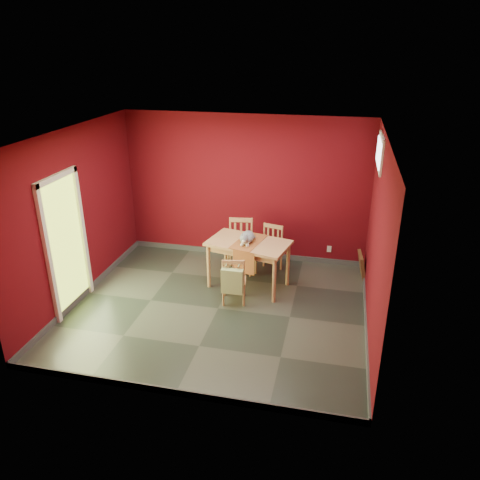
% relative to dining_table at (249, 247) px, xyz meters
% --- Properties ---
extents(ground, '(4.50, 4.50, 0.00)m').
position_rel_dining_table_xyz_m(ground, '(-0.31, -0.83, -0.71)').
color(ground, '#2D342D').
rests_on(ground, ground).
extents(room_shell, '(4.50, 4.50, 4.50)m').
position_rel_dining_table_xyz_m(room_shell, '(-0.31, -0.83, -0.66)').
color(room_shell, '#540810').
rests_on(room_shell, ground).
extents(doorway, '(0.06, 1.01, 2.13)m').
position_rel_dining_table_xyz_m(doorway, '(-2.54, -1.23, 0.41)').
color(doorway, '#B7D838').
rests_on(doorway, ground).
extents(window, '(0.05, 0.90, 0.50)m').
position_rel_dining_table_xyz_m(window, '(1.91, 0.17, 1.64)').
color(window, white).
rests_on(window, room_shell).
extents(outlet_plate, '(0.08, 0.02, 0.12)m').
position_rel_dining_table_xyz_m(outlet_plate, '(1.29, 1.16, -0.41)').
color(outlet_plate, silver).
rests_on(outlet_plate, room_shell).
extents(dining_table, '(1.44, 1.03, 0.82)m').
position_rel_dining_table_xyz_m(dining_table, '(0.00, 0.00, 0.00)').
color(dining_table, tan).
rests_on(dining_table, ground).
extents(table_runner, '(0.53, 0.85, 0.39)m').
position_rel_dining_table_xyz_m(table_runner, '(0.00, -0.13, 0.04)').
color(table_runner, '#954F26').
rests_on(table_runner, dining_table).
extents(chair_far_left, '(0.51, 0.51, 0.96)m').
position_rel_dining_table_xyz_m(chair_far_left, '(-0.26, 0.55, -0.22)').
color(chair_far_left, tan).
rests_on(chair_far_left, ground).
extents(chair_far_right, '(0.49, 0.49, 0.86)m').
position_rel_dining_table_xyz_m(chair_far_right, '(0.26, 0.63, -0.27)').
color(chair_far_right, tan).
rests_on(chair_far_right, ground).
extents(chair_near, '(0.44, 0.44, 0.80)m').
position_rel_dining_table_xyz_m(chair_near, '(-0.12, -0.57, -0.31)').
color(chair_near, tan).
rests_on(chair_near, ground).
extents(tote_bag, '(0.34, 0.20, 0.47)m').
position_rel_dining_table_xyz_m(tote_bag, '(-0.09, -0.77, -0.23)').
color(tote_bag, '#9AAC6E').
rests_on(tote_bag, chair_near).
extents(cat, '(0.43, 0.53, 0.24)m').
position_rel_dining_table_xyz_m(cat, '(-0.03, -0.01, 0.22)').
color(cat, slate).
rests_on(cat, table_runner).
extents(picture_frame, '(0.19, 0.46, 0.45)m').
position_rel_dining_table_xyz_m(picture_frame, '(1.88, 0.74, -0.49)').
color(picture_frame, brown).
rests_on(picture_frame, ground).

